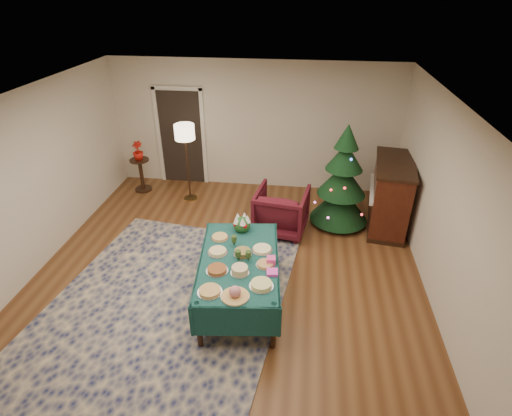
# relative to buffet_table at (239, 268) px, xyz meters

# --- Properties ---
(room_shell) EXTENTS (7.00, 7.00, 7.00)m
(room_shell) POSITION_rel_buffet_table_xyz_m (-0.29, 0.25, 0.77)
(room_shell) COLOR #593319
(room_shell) RESTS_ON ground
(doorway) EXTENTS (1.08, 0.04, 2.16)m
(doorway) POSITION_rel_buffet_table_xyz_m (-1.89, 3.73, 0.51)
(doorway) COLOR black
(doorway) RESTS_ON ground
(rug) EXTENTS (3.72, 4.58, 0.02)m
(rug) POSITION_rel_buffet_table_xyz_m (-1.05, -0.34, -0.57)
(rug) COLOR #141D4D
(rug) RESTS_ON ground
(buffet_table) EXTENTS (1.30, 1.98, 0.73)m
(buffet_table) POSITION_rel_buffet_table_xyz_m (0.00, 0.00, 0.00)
(buffet_table) COLOR black
(buffet_table) RESTS_ON ground
(platter_0) EXTENTS (0.31, 0.31, 0.05)m
(platter_0) POSITION_rel_buffet_table_xyz_m (-0.24, -0.69, 0.17)
(platter_0) COLOR silver
(platter_0) RESTS_ON buffet_table
(platter_1) EXTENTS (0.35, 0.35, 0.16)m
(platter_1) POSITION_rel_buffet_table_xyz_m (0.08, -0.73, 0.20)
(platter_1) COLOR silver
(platter_1) RESTS_ON buffet_table
(platter_2) EXTENTS (0.31, 0.31, 0.06)m
(platter_2) POSITION_rel_buffet_table_xyz_m (0.37, -0.50, 0.17)
(platter_2) COLOR silver
(platter_2) RESTS_ON buffet_table
(platter_3) EXTENTS (0.29, 0.29, 0.05)m
(platter_3) POSITION_rel_buffet_table_xyz_m (-0.24, -0.28, 0.17)
(platter_3) COLOR silver
(platter_3) RESTS_ON buffet_table
(platter_4) EXTENTS (0.25, 0.25, 0.10)m
(platter_4) POSITION_rel_buffet_table_xyz_m (0.06, -0.28, 0.19)
(platter_4) COLOR silver
(platter_4) RESTS_ON buffet_table
(platter_5) EXTENTS (0.25, 0.25, 0.04)m
(platter_5) POSITION_rel_buffet_table_xyz_m (0.37, -0.08, 0.16)
(platter_5) COLOR silver
(platter_5) RESTS_ON buffet_table
(platter_6) EXTENTS (0.28, 0.28, 0.05)m
(platter_6) POSITION_rel_buffet_table_xyz_m (-0.32, 0.11, 0.17)
(platter_6) COLOR silver
(platter_6) RESTS_ON buffet_table
(platter_7) EXTENTS (0.26, 0.26, 0.07)m
(platter_7) POSITION_rel_buffet_table_xyz_m (0.03, 0.12, 0.18)
(platter_7) COLOR silver
(platter_7) RESTS_ON buffet_table
(platter_8) EXTENTS (0.30, 0.30, 0.04)m
(platter_8) POSITION_rel_buffet_table_xyz_m (0.29, 0.25, 0.16)
(platter_8) COLOR silver
(platter_8) RESTS_ON buffet_table
(platter_9) EXTENTS (0.26, 0.26, 0.04)m
(platter_9) POSITION_rel_buffet_table_xyz_m (-0.36, 0.47, 0.16)
(platter_9) COLOR silver
(platter_9) RESTS_ON buffet_table
(goblet_0) EXTENTS (0.08, 0.08, 0.17)m
(goblet_0) POSITION_rel_buffet_table_xyz_m (-0.12, 0.31, 0.23)
(goblet_0) COLOR #2D471E
(goblet_0) RESTS_ON buffet_table
(goblet_1) EXTENTS (0.08, 0.08, 0.17)m
(goblet_1) POSITION_rel_buffet_table_xyz_m (0.14, -0.03, 0.23)
(goblet_1) COLOR #2D471E
(goblet_1) RESTS_ON buffet_table
(goblet_2) EXTENTS (0.08, 0.08, 0.17)m
(goblet_2) POSITION_rel_buffet_table_xyz_m (-0.00, -0.03, 0.23)
(goblet_2) COLOR #2D471E
(goblet_2) RESTS_ON buffet_table
(napkin_stack) EXTENTS (0.16, 0.16, 0.04)m
(napkin_stack) POSITION_rel_buffet_table_xyz_m (0.48, -0.24, 0.16)
(napkin_stack) COLOR #EE42C2
(napkin_stack) RESTS_ON buffet_table
(gift_box) EXTENTS (0.13, 0.13, 0.10)m
(gift_box) POSITION_rel_buffet_table_xyz_m (0.44, -0.03, 0.19)
(gift_box) COLOR #F64495
(gift_box) RESTS_ON buffet_table
(centerpiece) EXTENTS (0.26, 0.26, 0.30)m
(centerpiece) POSITION_rel_buffet_table_xyz_m (-0.07, 0.72, 0.27)
(centerpiece) COLOR #1E4C1E
(centerpiece) RESTS_ON buffet_table
(armchair) EXTENTS (1.00, 0.95, 0.91)m
(armchair) POSITION_rel_buffet_table_xyz_m (0.45, 1.93, -0.13)
(armchair) COLOR #4D101B
(armchair) RESTS_ON ground
(floor_lamp) EXTENTS (0.39, 0.39, 1.62)m
(floor_lamp) POSITION_rel_buffet_table_xyz_m (-1.53, 2.89, 0.79)
(floor_lamp) COLOR #A57F3F
(floor_lamp) RESTS_ON ground
(side_table) EXTENTS (0.40, 0.40, 0.72)m
(side_table) POSITION_rel_buffet_table_xyz_m (-2.67, 3.16, -0.23)
(side_table) COLOR black
(side_table) RESTS_ON ground
(potted_plant) EXTENTS (0.22, 0.39, 0.22)m
(potted_plant) POSITION_rel_buffet_table_xyz_m (-2.67, 3.16, 0.25)
(potted_plant) COLOR red
(potted_plant) RESTS_ON side_table
(christmas_tree) EXTENTS (1.37, 1.37, 1.94)m
(christmas_tree) POSITION_rel_buffet_table_xyz_m (1.50, 2.32, 0.29)
(christmas_tree) COLOR black
(christmas_tree) RESTS_ON ground
(piano) EXTENTS (0.87, 1.54, 1.27)m
(piano) POSITION_rel_buffet_table_xyz_m (2.39, 2.38, 0.04)
(piano) COLOR black
(piano) RESTS_ON ground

